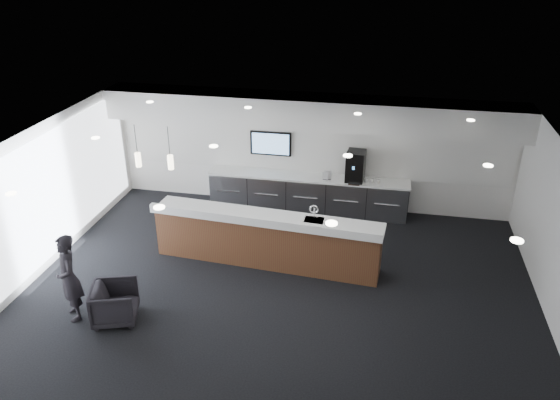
% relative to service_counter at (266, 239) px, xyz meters
% --- Properties ---
extents(ground, '(10.00, 10.00, 0.00)m').
position_rel_service_counter_xyz_m(ground, '(0.48, -0.99, -0.58)').
color(ground, black).
rests_on(ground, ground).
extents(ceiling, '(10.00, 8.00, 0.02)m').
position_rel_service_counter_xyz_m(ceiling, '(0.48, -0.99, 2.42)').
color(ceiling, black).
rests_on(ceiling, back_wall).
extents(back_wall, '(10.00, 0.02, 3.00)m').
position_rel_service_counter_xyz_m(back_wall, '(0.48, 3.01, 0.92)').
color(back_wall, white).
rests_on(back_wall, ground).
extents(left_wall, '(0.02, 8.00, 3.00)m').
position_rel_service_counter_xyz_m(left_wall, '(-4.52, -0.99, 0.92)').
color(left_wall, white).
rests_on(left_wall, ground).
extents(soffit_bulkhead, '(10.00, 0.90, 0.70)m').
position_rel_service_counter_xyz_m(soffit_bulkhead, '(0.48, 2.56, 2.07)').
color(soffit_bulkhead, white).
rests_on(soffit_bulkhead, back_wall).
extents(alcove_panel, '(9.80, 0.06, 1.40)m').
position_rel_service_counter_xyz_m(alcove_panel, '(0.48, 2.98, 1.02)').
color(alcove_panel, white).
rests_on(alcove_panel, back_wall).
extents(window_blinds_wall, '(0.04, 7.36, 2.55)m').
position_rel_service_counter_xyz_m(window_blinds_wall, '(-4.48, -0.99, 0.92)').
color(window_blinds_wall, white).
rests_on(window_blinds_wall, left_wall).
extents(back_credenza, '(5.06, 0.66, 0.95)m').
position_rel_service_counter_xyz_m(back_credenza, '(0.48, 2.65, -0.10)').
color(back_credenza, gray).
rests_on(back_credenza, ground).
extents(wall_tv, '(1.05, 0.08, 0.62)m').
position_rel_service_counter_xyz_m(wall_tv, '(-0.52, 2.91, 1.07)').
color(wall_tv, black).
rests_on(wall_tv, back_wall).
extents(pendant_left, '(0.12, 0.12, 0.30)m').
position_rel_service_counter_xyz_m(pendant_left, '(-1.92, -0.19, 1.67)').
color(pendant_left, '#FFEEC6').
rests_on(pendant_left, ceiling).
extents(pendant_right, '(0.12, 0.12, 0.30)m').
position_rel_service_counter_xyz_m(pendant_right, '(-2.62, -0.19, 1.67)').
color(pendant_right, '#FFEEC6').
rests_on(pendant_right, ceiling).
extents(ceiling_can_lights, '(7.00, 5.00, 0.02)m').
position_rel_service_counter_xyz_m(ceiling_can_lights, '(0.48, -0.99, 2.39)').
color(ceiling_can_lights, white).
rests_on(ceiling_can_lights, ceiling).
extents(service_counter, '(4.94, 1.18, 1.49)m').
position_rel_service_counter_xyz_m(service_counter, '(0.00, 0.00, 0.00)').
color(service_counter, brown).
rests_on(service_counter, ground).
extents(coffee_machine, '(0.47, 0.58, 0.76)m').
position_rel_service_counter_xyz_m(coffee_machine, '(1.65, 2.61, 0.75)').
color(coffee_machine, black).
rests_on(coffee_machine, back_credenza).
extents(info_sign_left, '(0.14, 0.04, 0.19)m').
position_rel_service_counter_xyz_m(info_sign_left, '(0.93, 2.51, 0.47)').
color(info_sign_left, silver).
rests_on(info_sign_left, back_credenza).
extents(info_sign_right, '(0.18, 0.06, 0.24)m').
position_rel_service_counter_xyz_m(info_sign_right, '(0.99, 2.53, 0.49)').
color(info_sign_right, silver).
rests_on(info_sign_right, back_credenza).
extents(armchair, '(0.99, 0.97, 0.72)m').
position_rel_service_counter_xyz_m(armchair, '(-2.28, -2.45, -0.22)').
color(armchair, black).
rests_on(armchair, ground).
extents(lounge_guest, '(0.71, 0.73, 1.68)m').
position_rel_service_counter_xyz_m(lounge_guest, '(-3.07, -2.51, 0.26)').
color(lounge_guest, black).
rests_on(lounge_guest, ground).
extents(cup_0, '(0.11, 0.11, 0.10)m').
position_rel_service_counter_xyz_m(cup_0, '(2.21, 2.54, 0.43)').
color(cup_0, white).
rests_on(cup_0, back_credenza).
extents(cup_1, '(0.16, 0.16, 0.10)m').
position_rel_service_counter_xyz_m(cup_1, '(2.07, 2.54, 0.43)').
color(cup_1, white).
rests_on(cup_1, back_credenza).
extents(cup_2, '(0.14, 0.14, 0.10)m').
position_rel_service_counter_xyz_m(cup_2, '(1.93, 2.54, 0.43)').
color(cup_2, white).
rests_on(cup_2, back_credenza).
extents(cup_3, '(0.14, 0.14, 0.10)m').
position_rel_service_counter_xyz_m(cup_3, '(1.79, 2.54, 0.43)').
color(cup_3, white).
rests_on(cup_3, back_credenza).
extents(cup_4, '(0.15, 0.15, 0.10)m').
position_rel_service_counter_xyz_m(cup_4, '(1.65, 2.54, 0.43)').
color(cup_4, white).
rests_on(cup_4, back_credenza).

